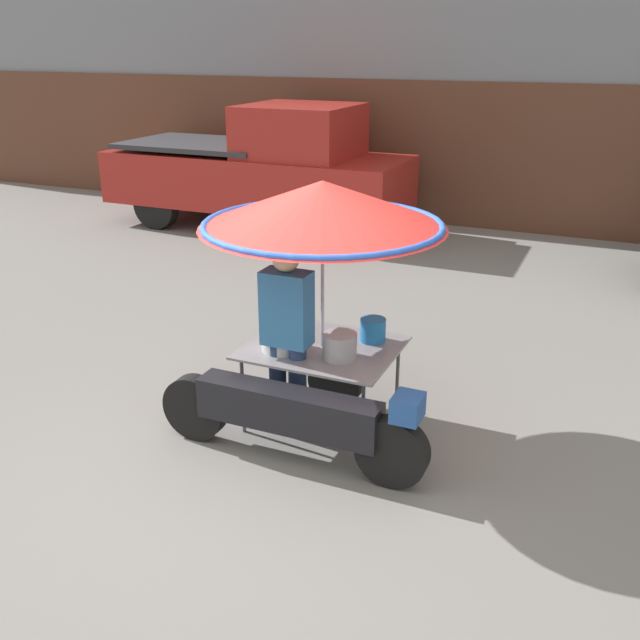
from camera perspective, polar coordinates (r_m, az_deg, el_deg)
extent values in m
plane|color=slate|center=(5.49, -5.49, -11.98)|extent=(36.00, 36.00, 0.00)
cube|color=gray|center=(13.40, 14.25, 16.40)|extent=(28.00, 2.00, 3.96)
cube|color=#563323|center=(12.48, 13.06, 12.56)|extent=(23.80, 0.06, 2.40)
cylinder|color=black|center=(5.22, 5.79, -10.45)|extent=(0.54, 0.14, 0.54)
cylinder|color=black|center=(5.85, -9.92, -6.90)|extent=(0.54, 0.14, 0.54)
cube|color=black|center=(5.41, -2.58, -7.18)|extent=(1.46, 0.24, 0.32)
cube|color=#234C93|center=(5.01, 7.02, -6.97)|extent=(0.20, 0.24, 0.18)
cylinder|color=black|center=(6.27, 1.30, -4.84)|extent=(0.49, 0.14, 0.49)
cylinder|color=#515156|center=(5.46, 3.44, -8.07)|extent=(0.03, 0.03, 0.67)
cylinder|color=#515156|center=(6.18, 6.22, -4.44)|extent=(0.03, 0.03, 0.67)
cylinder|color=#515156|center=(5.84, -6.19, -6.02)|extent=(0.03, 0.03, 0.67)
cylinder|color=#515156|center=(6.52, -2.50, -2.86)|extent=(0.03, 0.03, 0.67)
cube|color=gray|center=(5.83, 0.20, -2.21)|extent=(1.22, 1.01, 0.02)
cylinder|color=#B2B2B7|center=(5.64, 0.20, 2.52)|extent=(0.03, 0.03, 1.00)
cone|color=red|center=(5.46, 0.21, 9.26)|extent=(1.92, 1.92, 0.36)
torus|color=blue|center=(5.50, 0.21, 7.64)|extent=(1.87, 1.87, 0.05)
cylinder|color=#B7B7BC|center=(5.75, -3.01, -1.58)|extent=(0.35, 0.35, 0.16)
cylinder|color=#939399|center=(5.58, 1.60, -2.08)|extent=(0.27, 0.27, 0.21)
cylinder|color=#1E6BB2|center=(5.91, 4.25, -0.79)|extent=(0.21, 0.21, 0.19)
cylinder|color=navy|center=(5.82, -3.38, -5.35)|extent=(0.14, 0.14, 0.79)
cylinder|color=navy|center=(5.75, -1.77, -5.68)|extent=(0.14, 0.14, 0.79)
cube|color=teal|center=(5.51, -2.70, 0.95)|extent=(0.38, 0.22, 0.60)
sphere|color=tan|center=(5.38, -2.78, 4.99)|extent=(0.22, 0.22, 0.22)
cylinder|color=black|center=(11.10, 0.10, 7.79)|extent=(0.79, 0.24, 0.79)
cylinder|color=black|center=(12.53, 3.04, 9.35)|extent=(0.79, 0.24, 0.79)
cylinder|color=black|center=(12.61, -12.96, 8.92)|extent=(0.79, 0.24, 0.79)
cylinder|color=black|center=(13.89, -9.09, 10.31)|extent=(0.79, 0.24, 0.79)
cube|color=#A3231E|center=(12.37, -5.05, 11.16)|extent=(5.12, 1.87, 0.86)
cube|color=#A3231E|center=(11.88, -1.59, 14.90)|extent=(1.74, 1.72, 0.82)
cube|color=#2D2D33|center=(12.80, -9.29, 13.72)|extent=(2.66, 1.79, 0.08)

